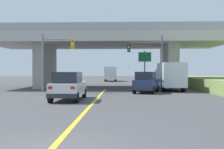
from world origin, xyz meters
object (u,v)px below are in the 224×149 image
object	(u,v)px
suv_crossing	(146,82)
traffic_signal_farside	(53,54)
box_truck	(170,76)
traffic_signal_nearside	(150,56)
highway_sign	(145,61)
semi_truck_distant	(111,74)
suv_lead	(68,86)

from	to	relation	value
suv_crossing	traffic_signal_farside	size ratio (longest dim) A/B	0.80
suv_crossing	traffic_signal_farside	bearing A→B (deg)	-167.51
suv_crossing	box_truck	bearing A→B (deg)	63.85
traffic_signal_nearside	highway_sign	size ratio (longest dim) A/B	1.27
semi_truck_distant	highway_sign	bearing A→B (deg)	-78.09
traffic_signal_farside	highway_sign	distance (m)	10.92
suv_lead	traffic_signal_farside	world-z (taller)	traffic_signal_farside
suv_lead	semi_truck_distant	world-z (taller)	semi_truck_distant
traffic_signal_farside	box_truck	bearing A→B (deg)	13.63
box_truck	traffic_signal_nearside	xyz separation A→B (m)	(-2.35, -1.95, 2.06)
traffic_signal_nearside	semi_truck_distant	xyz separation A→B (m)	(-5.13, 28.06, -2.07)
box_truck	traffic_signal_farside	bearing A→B (deg)	-166.37
semi_truck_distant	suv_crossing	bearing A→B (deg)	-81.09
suv_lead	box_truck	size ratio (longest dim) A/B	0.69
traffic_signal_farside	highway_sign	bearing A→B (deg)	29.62
box_truck	traffic_signal_nearside	bearing A→B (deg)	-140.33
suv_lead	traffic_signal_farside	distance (m)	8.28
traffic_signal_nearside	highway_sign	world-z (taller)	traffic_signal_nearside
box_truck	traffic_signal_farside	xyz separation A→B (m)	(-11.98, -2.91, 2.16)
box_truck	semi_truck_distant	bearing A→B (deg)	105.98
traffic_signal_nearside	highway_sign	xyz separation A→B (m)	(-0.15, 4.44, -0.36)
traffic_signal_farside	semi_truck_distant	size ratio (longest dim) A/B	0.85
suv_crossing	semi_truck_distant	size ratio (longest dim) A/B	0.68
traffic_signal_nearside	traffic_signal_farside	world-z (taller)	traffic_signal_farside
suv_crossing	highway_sign	world-z (taller)	highway_sign
semi_truck_distant	traffic_signal_nearside	bearing A→B (deg)	-79.64
suv_lead	traffic_signal_nearside	bearing A→B (deg)	50.88
suv_crossing	traffic_signal_nearside	xyz separation A→B (m)	(0.52, 1.35, 2.62)
highway_sign	box_truck	bearing A→B (deg)	-44.88
suv_lead	highway_sign	world-z (taller)	highway_sign
box_truck	traffic_signal_nearside	world-z (taller)	traffic_signal_nearside
suv_crossing	semi_truck_distant	world-z (taller)	semi_truck_distant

